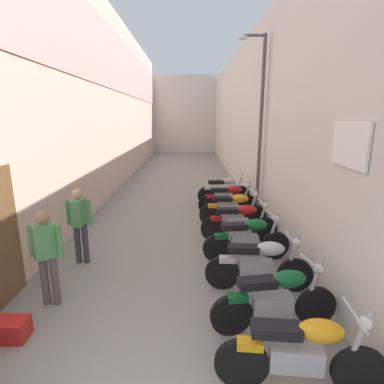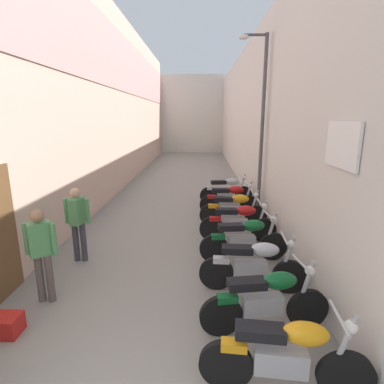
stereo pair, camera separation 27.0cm
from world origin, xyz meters
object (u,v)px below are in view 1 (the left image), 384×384
Objects in this scene: motorcycle_fourth at (247,238)px; motorcycle_fifth at (239,221)px; motorcycle_second at (276,298)px; pedestrian_mid_alley at (46,251)px; motorcycle_sixth at (233,208)px; motorcycle_seventh at (228,198)px; motorcycle_third at (259,263)px; motorcycle_eighth at (224,189)px; street_lamp at (258,117)px; plastic_crate at (11,329)px; pedestrian_further_down at (80,220)px; motorcycle_nearest at (302,352)px.

motorcycle_fourth is 1.05m from motorcycle_fifth.
pedestrian_mid_alley is at bearing 169.32° from motorcycle_second.
motorcycle_sixth is 1.00× the size of motorcycle_seventh.
motorcycle_second and motorcycle_third have the same top height.
street_lamp is (0.71, -1.64, 2.44)m from motorcycle_eighth.
plastic_crate is (-3.64, -1.19, -0.36)m from motorcycle_third.
motorcycle_second is 0.99× the size of motorcycle_third.
motorcycle_seventh is at bearing 90.00° from motorcycle_second.
motorcycle_sixth is 1.18× the size of pedestrian_further_down.
motorcycle_second is at bearing -98.11° from street_lamp.
pedestrian_mid_alley reaches higher than motorcycle_nearest.
pedestrian_further_down is (-3.43, -3.26, 0.42)m from motorcycle_seventh.
motorcycle_fifth is at bearing 90.00° from motorcycle_third.
motorcycle_fifth is at bearing -112.33° from street_lamp.
motorcycle_fourth is at bearing 24.13° from pedestrian_mid_alley.
pedestrian_further_down is 2.41m from plastic_crate.
motorcycle_fifth is 4.99m from plastic_crate.
street_lamp reaches higher than pedestrian_mid_alley.
pedestrian_mid_alley is at bearing -173.55° from motorcycle_third.
motorcycle_eighth is at bearing 90.00° from motorcycle_third.
motorcycle_nearest is at bearing -90.00° from motorcycle_fourth.
motorcycle_sixth and motorcycle_seventh have the same top height.
motorcycle_fifth is at bearing 90.00° from motorcycle_second.
pedestrian_further_down is (0.00, 1.47, 0.00)m from pedestrian_mid_alley.
motorcycle_sixth is 0.37× the size of street_lamp.
motorcycle_fifth and motorcycle_seventh have the same top height.
motorcycle_nearest is at bearing -90.00° from motorcycle_third.
motorcycle_second is 1.00× the size of motorcycle_eighth.
motorcycle_second and motorcycle_seventh have the same top height.
plastic_crate is (-0.21, -2.27, -0.78)m from pedestrian_further_down.
motorcycle_eighth is 7.68m from plastic_crate.
motorcycle_fifth and motorcycle_sixth have the same top height.
motorcycle_fourth is 1.00× the size of motorcycle_fifth.
plastic_crate is 7.27m from street_lamp.
motorcycle_sixth is at bearing 90.00° from motorcycle_second.
motorcycle_sixth is at bearing -138.01° from street_lamp.
pedestrian_further_down reaches higher than motorcycle_sixth.
motorcycle_fourth is at bearing -90.00° from motorcycle_fifth.
pedestrian_further_down is at bearing -161.82° from motorcycle_fifth.
motorcycle_third is 1.18× the size of pedestrian_further_down.
pedestrian_further_down is (-3.43, 2.11, 0.42)m from motorcycle_second.
street_lamp is at bearing 46.16° from pedestrian_mid_alley.
plastic_crate is at bearing -118.31° from motorcycle_eighth.
motorcycle_second is 1.00× the size of motorcycle_fourth.
motorcycle_third is (0.00, 2.05, 0.00)m from motorcycle_nearest.
motorcycle_sixth is 2.27m from motorcycle_eighth.
motorcycle_third is at bearing 90.00° from motorcycle_second.
plastic_crate is at bearing -130.33° from street_lamp.
motorcycle_nearest is at bearing -90.00° from motorcycle_second.
plastic_crate is (-3.64, 0.85, -0.36)m from motorcycle_nearest.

